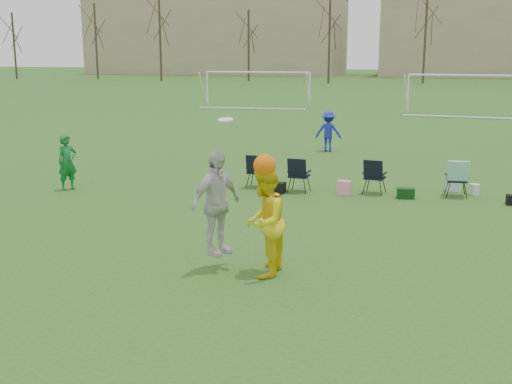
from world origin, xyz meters
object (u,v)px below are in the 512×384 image
(goal_mid, at_px, (470,83))
(center_contest, at_px, (245,213))
(goal_left, at_px, (258,79))
(fielder_green_near, at_px, (67,162))
(fielder_blue, at_px, (328,131))

(goal_mid, bearing_deg, center_contest, -94.55)
(goal_left, relative_size, goal_mid, 1.00)
(center_contest, bearing_deg, fielder_green_near, 142.55)
(goal_left, xyz_separation_m, goal_mid, (14.00, -2.00, 0.00))
(goal_left, distance_m, goal_mid, 14.14)
(fielder_green_near, distance_m, center_contest, 8.62)
(fielder_green_near, xyz_separation_m, fielder_blue, (5.81, 9.12, -0.01))
(fielder_blue, bearing_deg, fielder_green_near, 55.78)
(fielder_blue, distance_m, goal_left, 20.59)
(goal_left, bearing_deg, center_contest, -79.32)
(goal_mid, bearing_deg, fielder_blue, -104.77)
(fielder_green_near, distance_m, goal_mid, 28.41)
(fielder_blue, height_order, goal_left, goal_left)
(fielder_blue, bearing_deg, goal_left, -67.95)
(fielder_green_near, relative_size, goal_mid, 0.21)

